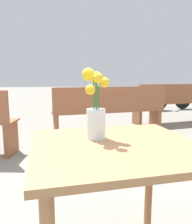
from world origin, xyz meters
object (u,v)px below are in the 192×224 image
(flower_vase, at_px, (96,112))
(bench_far, at_px, (176,101))
(bicycle, at_px, (172,99))
(table_front, at_px, (116,167))
(bench_middle, at_px, (110,109))

(flower_vase, bearing_deg, bench_far, 56.60)
(flower_vase, height_order, bicycle, flower_vase)
(flower_vase, xyz_separation_m, bicycle, (3.04, 5.16, -0.52))
(table_front, height_order, bicycle, same)
(bench_middle, height_order, bench_far, same)
(bench_far, bearing_deg, bicycle, 65.41)
(flower_vase, xyz_separation_m, bench_middle, (0.57, 2.40, -0.36))
(table_front, bearing_deg, bench_middle, 79.07)
(bench_far, height_order, bicycle, bench_far)
(bench_middle, bearing_deg, bicycle, 48.15)
(flower_vase, relative_size, bench_far, 0.19)
(bench_far, distance_m, bicycle, 1.98)
(table_front, distance_m, flower_vase, 0.29)
(table_front, bearing_deg, flower_vase, 129.39)
(table_front, distance_m, bicycle, 6.04)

